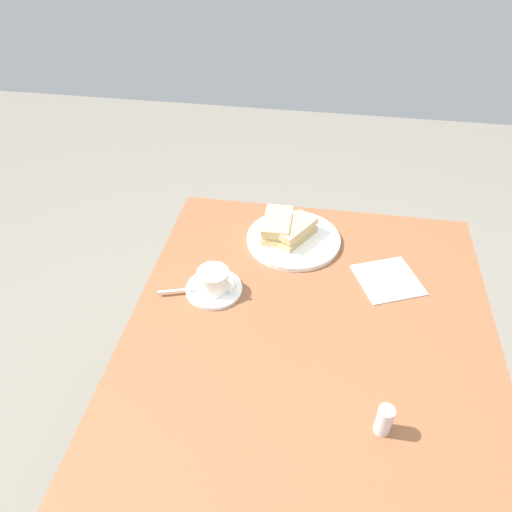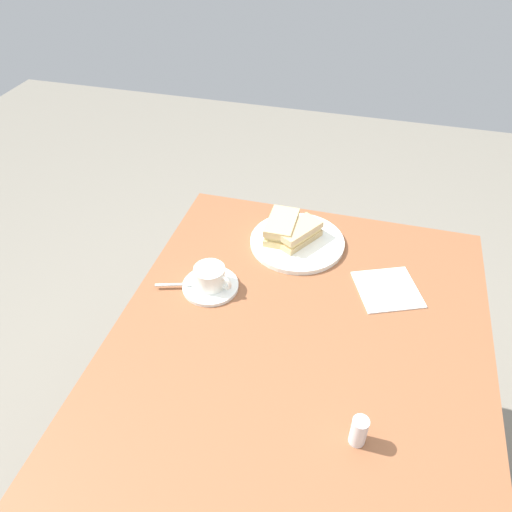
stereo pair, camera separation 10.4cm
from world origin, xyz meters
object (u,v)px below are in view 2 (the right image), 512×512
Objects in this scene: sandwich_front at (299,233)px; coffee_saucer at (211,286)px; coffee_cup at (210,276)px; dining_table at (292,380)px; sandwich_back at (282,227)px; sandwich_plate at (297,242)px; napkin at (388,289)px; spoon at (181,284)px; salt_shaker at (359,431)px.

coffee_saucer is (-0.23, 0.18, -0.03)m from sandwich_front.
coffee_cup is (-0.23, 0.18, 0.00)m from sandwich_front.
dining_table is 0.44m from sandwich_back.
sandwich_plate is 1.85× the size of coffee_saucer.
coffee_cup is at bearing 103.93° from napkin.
sandwich_front reaches higher than sandwich_plate.
sandwich_plate reaches higher than dining_table.
spoon is (-0.25, 0.25, 0.01)m from sandwich_plate.
sandwich_plate is 0.36m from spoon.
salt_shaker is (-0.57, -0.28, -0.01)m from sandwich_back.
salt_shaker is (-0.56, -0.23, 0.03)m from sandwich_plate.
napkin is (0.11, -0.44, -0.00)m from coffee_saucer.
sandwich_front is at bearing -95.36° from sandwich_plate.
sandwich_front is at bearing -103.49° from sandwich_back.
sandwich_front is 1.12× the size of sandwich_back.
sandwich_plate is 0.03m from sandwich_front.
spoon is 0.65× the size of napkin.
napkin reaches higher than dining_table.
spoon is 1.41× the size of salt_shaker.
sandwich_plate is 0.29m from coffee_saucer.
coffee_cup is 1.06× the size of spoon.
sandwich_front is 0.29m from napkin.
spoon is at bearing 107.04° from coffee_saucer.
sandwich_front is at bearing -45.03° from spoon.
napkin is 2.17× the size of salt_shaker.
coffee_saucer is at bearing -72.96° from spoon.
spoon is at bearing 142.75° from sandwich_back.
coffee_saucer is 2.08× the size of salt_shaker.
napkin is at bearing -34.11° from dining_table.
sandwich_back is 0.28m from coffee_cup.
sandwich_plate reaches higher than napkin.
sandwich_back reaches higher than spoon.
napkin is (-0.12, -0.26, -0.01)m from sandwich_plate.
sandwich_back reaches higher than napkin.
coffee_cup reaches higher than sandwich_front.
coffee_cup is (-0.24, 0.13, -0.00)m from sandwich_back.
salt_shaker is at bearing -157.88° from sandwich_front.
sandwich_front is 1.43× the size of coffee_cup.
salt_shaker is at bearing -128.67° from coffee_saucer.
napkin is (-0.14, -0.31, -0.04)m from sandwich_back.
coffee_saucer is (0.17, 0.25, 0.08)m from dining_table.
dining_table is at bearing 145.89° from napkin.
spoon reaches higher than dining_table.
coffee_cup is at bearing -73.63° from spoon.
salt_shaker reaches higher than dining_table.
dining_table is at bearing -163.33° from sandwich_back.
sandwich_front reaches higher than dining_table.
coffee_saucer is (-0.23, 0.18, -0.00)m from sandwich_plate.
coffee_saucer is at bearing 151.86° from sandwich_back.
sandwich_plate is 0.29m from coffee_cup.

